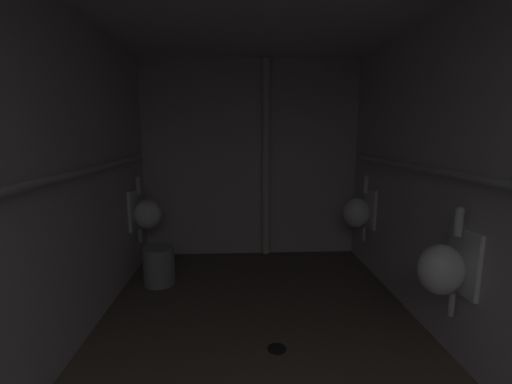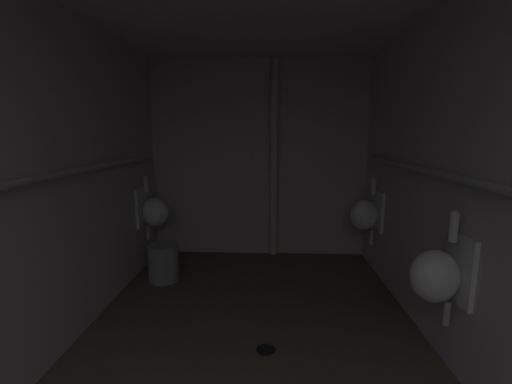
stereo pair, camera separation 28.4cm
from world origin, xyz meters
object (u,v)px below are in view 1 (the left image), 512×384
Objects in this scene: urinal_right_mid at (444,268)px; waste_bin at (159,266)px; urinal_left_mid at (146,213)px; floor_drain at (277,348)px; urinal_right_far at (358,212)px; standpipe_back_wall at (266,160)px.

waste_bin is (-2.18, 1.35, -0.48)m from urinal_right_mid.
urinal_left_mid and urinal_right_mid have the same top height.
floor_drain is 1.61m from waste_bin.
urinal_left_mid is at bearing 144.59° from urinal_right_mid.
urinal_right_far is at bearing 7.35° from waste_bin.
urinal_left_mid is at bearing 130.72° from floor_drain.
urinal_left_mid is 0.32× the size of standpipe_back_wall.
urinal_left_mid reaches higher than floor_drain.
urinal_right_far is 0.32× the size of standpipe_back_wall.
urinal_left_mid is 2.38m from urinal_right_far.
urinal_left_mid reaches higher than waste_bin.
standpipe_back_wall reaches higher than floor_drain.
standpipe_back_wall is 17.12× the size of floor_drain.
urinal_right_mid is 5.39× the size of floor_drain.
waste_bin is at bearing -172.65° from urinal_right_far.
waste_bin is (0.20, -0.35, -0.48)m from urinal_left_mid.
standpipe_back_wall reaches higher than urinal_left_mid.
urinal_right_mid is 1.29m from floor_drain.
urinal_left_mid is at bearing -162.00° from standpipe_back_wall.
urinal_right_far is (2.38, -0.07, 0.00)m from urinal_left_mid.
urinal_right_mid reaches higher than floor_drain.
urinal_right_mid is (2.38, -1.69, 0.00)m from urinal_left_mid.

